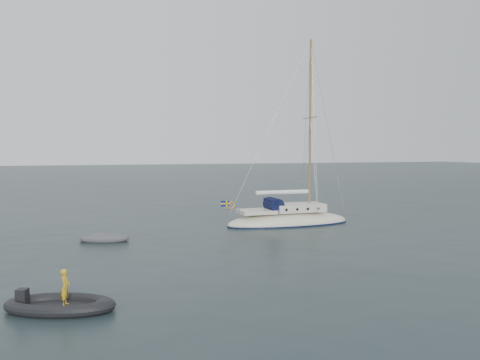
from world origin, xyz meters
name	(u,v)px	position (x,y,z in m)	size (l,w,h in m)	color
ground	(256,233)	(0.00, 0.00, 0.00)	(300.00, 300.00, 0.00)	black
sailboat	(289,210)	(3.50, 2.63, 1.07)	(9.91, 2.97, 14.12)	beige
dinghy	(104,238)	(-9.60, 0.41, 0.19)	(2.99, 1.35, 0.43)	#525156
rib	(59,304)	(-11.54, -11.78, 0.23)	(3.83, 1.74, 1.47)	black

